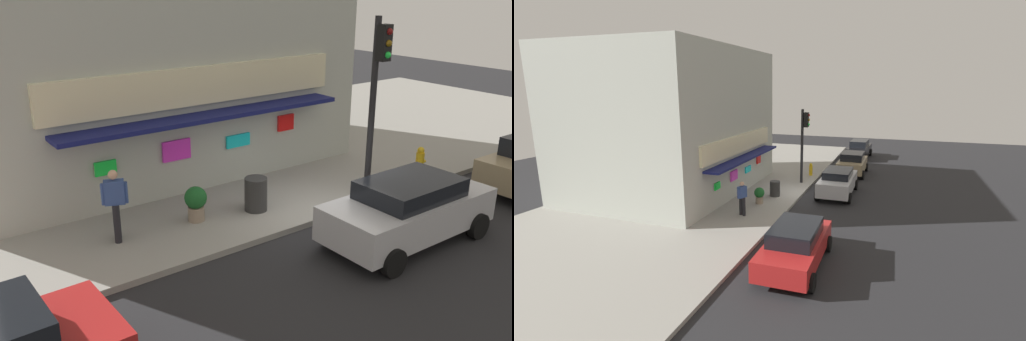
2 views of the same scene
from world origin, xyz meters
TOP-DOWN VIEW (x-y plane):
  - ground_plane at (0.00, 0.00)m, footprint 53.54×53.54m
  - sidewalk at (0.00, 6.28)m, footprint 35.70×12.55m
  - corner_building at (-1.64, 7.86)m, footprint 11.79×9.58m
  - traffic_light at (2.18, 0.63)m, footprint 0.32×0.58m
  - fire_hydrant at (4.40, 0.62)m, footprint 0.50×0.26m
  - trash_can at (-1.32, 1.41)m, footprint 0.60×0.60m
  - pedestrian at (-4.96, 1.88)m, footprint 0.59×0.42m
  - potted_plant_by_doorway at (-2.93, 1.76)m, footprint 0.57×0.57m
  - parked_car_red at (-8.85, -1.95)m, footprint 4.51×2.16m
  - parked_car_tan at (6.42, -2.07)m, footprint 3.95×2.08m
  - parked_car_black at (13.12, -1.85)m, footprint 4.41×2.10m
  - parked_car_silver at (0.66, -1.92)m, footprint 4.35×2.05m

SIDE VIEW (x-z plane):
  - ground_plane at x=0.00m, z-range 0.00..0.00m
  - sidewalk at x=0.00m, z-range 0.00..0.15m
  - fire_hydrant at x=4.40m, z-range 0.14..1.04m
  - trash_can at x=-1.32m, z-range 0.15..1.05m
  - potted_plant_by_doorway at x=-2.93m, z-range 0.21..1.11m
  - parked_car_red at x=-8.85m, z-range 0.03..1.62m
  - parked_car_silver at x=0.66m, z-range 0.04..1.61m
  - parked_car_black at x=13.12m, z-range 0.02..1.65m
  - parked_car_tan at x=6.42m, z-range 0.02..1.66m
  - pedestrian at x=-4.96m, z-range 0.25..1.99m
  - traffic_light at x=2.18m, z-range 0.85..5.71m
  - corner_building at x=-1.64m, z-range 0.15..8.61m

